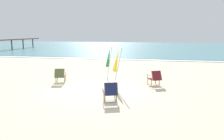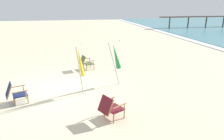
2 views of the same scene
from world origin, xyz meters
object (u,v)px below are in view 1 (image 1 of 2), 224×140
at_px(beach_chair_mid_center, 60,75).
at_px(umbrella_furled_green, 109,58).
at_px(beach_chair_far_center, 155,77).
at_px(umbrella_furled_yellow, 117,61).
at_px(beach_chair_front_left, 110,91).

xyz_separation_m(beach_chair_mid_center, umbrella_furled_green, (2.55, 1.11, 0.89)).
bearing_deg(beach_chair_mid_center, beach_chair_far_center, 3.62).
height_order(beach_chair_mid_center, umbrella_furled_yellow, umbrella_furled_yellow).
xyz_separation_m(beach_chair_far_center, umbrella_furled_yellow, (-1.92, -0.77, 0.93)).
relative_size(beach_chair_mid_center, umbrella_furled_green, 0.42).
relative_size(beach_chair_mid_center, beach_chair_front_left, 0.99).
height_order(beach_chair_front_left, umbrella_furled_yellow, umbrella_furled_yellow).
bearing_deg(beach_chair_mid_center, beach_chair_front_left, -39.15).
bearing_deg(umbrella_furled_yellow, umbrella_furled_green, 115.70).
relative_size(beach_chair_mid_center, beach_chair_far_center, 0.95).
relative_size(beach_chair_front_left, beach_chair_far_center, 0.95).
relative_size(beach_chair_front_left, umbrella_furled_green, 0.42).
distance_m(beach_chair_front_left, umbrella_furled_green, 4.15).
relative_size(beach_chair_far_center, umbrella_furled_green, 0.45).
bearing_deg(umbrella_furled_yellow, beach_chair_mid_center, 172.35).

